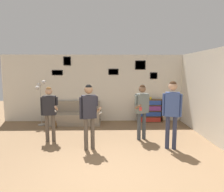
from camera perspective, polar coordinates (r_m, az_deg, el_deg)
ground_plane at (r=4.20m, az=-1.31°, el=-22.44°), size 20.00×20.00×0.00m
wall_back at (r=8.15m, az=-1.31°, el=2.26°), size 8.45×0.08×2.70m
wall_right at (r=6.65m, az=26.04°, el=0.28°), size 0.06×6.85×2.70m
couch at (r=8.02m, az=-10.63°, el=-5.74°), size 2.03×0.80×0.85m
bookshelf at (r=8.25m, az=10.80°, el=-4.14°), size 1.01×0.30×0.92m
floor_lamp at (r=7.95m, az=-19.76°, el=0.72°), size 0.36×0.39×1.72m
person_player_foreground_left at (r=6.09m, az=-17.44°, el=-3.41°), size 0.52×0.43×1.61m
person_player_foreground_center at (r=5.20m, az=-6.61°, el=-3.95°), size 0.58×0.42×1.73m
person_watcher_holding_cup at (r=6.01m, az=8.56°, el=-2.91°), size 0.47×0.53×1.66m
person_spectator_near_bookshelf at (r=5.44m, az=16.76°, el=-3.07°), size 0.48×0.30×1.81m
bottle_on_floor at (r=7.56m, az=-15.74°, el=-8.05°), size 0.07×0.07×0.28m
drinking_cup at (r=8.16m, az=10.95°, el=-0.62°), size 0.08×0.08×0.10m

